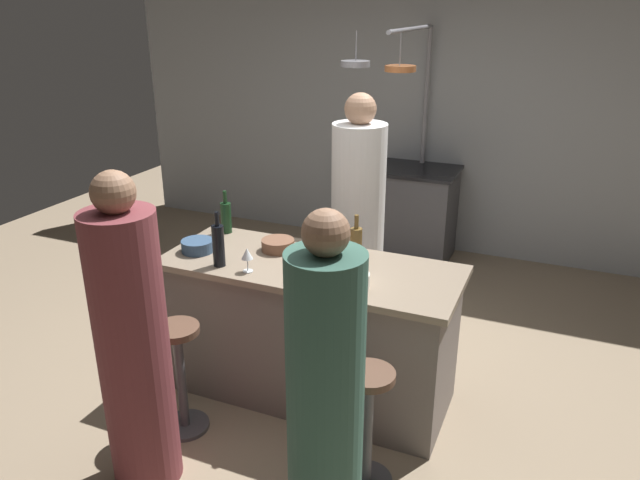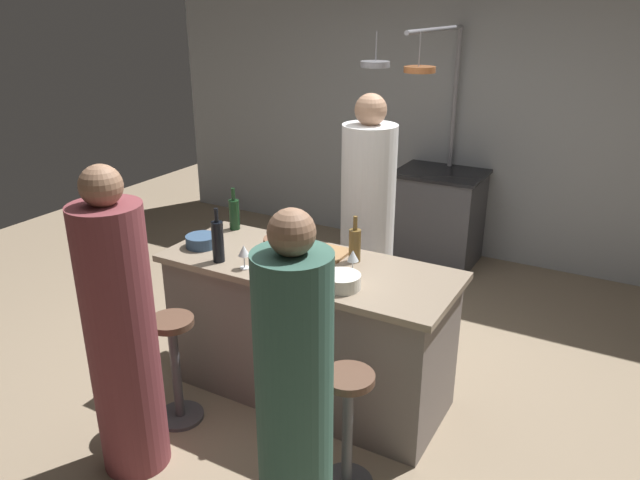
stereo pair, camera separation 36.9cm
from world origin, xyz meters
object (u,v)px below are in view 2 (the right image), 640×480
(guest_left, at_px, (122,337))
(mixing_bowl_ceramic, at_px, (341,281))
(mixing_bowl_wooden, at_px, (280,243))
(wine_bottle_dark, at_px, (218,241))
(guest_right, at_px, (295,398))
(wine_bottle_amber, at_px, (355,244))
(bar_stool_right, at_px, (347,426))
(pepper_mill, at_px, (304,266))
(bar_stool_left, at_px, (175,365))
(wine_bottle_red, at_px, (234,214))
(wine_glass_by_chef, at_px, (353,257))
(wine_glass_near_right_guest, at_px, (244,252))
(mixing_bowl_blue, at_px, (202,241))
(stove_range, at_px, (438,217))
(cutting_board, at_px, (322,251))
(chef, at_px, (367,231))

(guest_left, relative_size, mixing_bowl_ceramic, 7.85)
(guest_left, distance_m, mixing_bowl_wooden, 1.17)
(wine_bottle_dark, height_order, mixing_bowl_wooden, wine_bottle_dark)
(mixing_bowl_wooden, bearing_deg, guest_left, -101.21)
(guest_left, bearing_deg, guest_right, 1.64)
(wine_bottle_amber, relative_size, mixing_bowl_ceramic, 1.34)
(bar_stool_right, distance_m, pepper_mill, 0.87)
(bar_stool_left, distance_m, wine_bottle_red, 1.11)
(wine_bottle_dark, xyz_separation_m, mixing_bowl_ceramic, (0.81, 0.03, -0.09))
(bar_stool_left, bearing_deg, mixing_bowl_wooden, 70.17)
(guest_left, xyz_separation_m, pepper_mill, (0.62, 0.77, 0.23))
(wine_glass_by_chef, bearing_deg, wine_glass_near_right_guest, -158.06)
(guest_right, relative_size, guest_left, 0.97)
(mixing_bowl_blue, bearing_deg, wine_bottle_amber, 15.61)
(stove_range, height_order, guest_left, guest_left)
(guest_left, xyz_separation_m, wine_glass_by_chef, (0.80, 1.01, 0.23))
(guest_right, bearing_deg, wine_bottle_amber, 103.69)
(wine_bottle_amber, distance_m, mixing_bowl_ceramic, 0.39)
(guest_left, relative_size, cutting_board, 5.22)
(mixing_bowl_blue, xyz_separation_m, mixing_bowl_ceramic, (1.05, -0.10, 0.00))
(wine_glass_near_right_guest, xyz_separation_m, mixing_bowl_ceramic, (0.61, 0.04, -0.07))
(guest_right, height_order, wine_glass_near_right_guest, guest_right)
(bar_stool_right, relative_size, bar_stool_left, 1.00)
(mixing_bowl_wooden, height_order, mixing_bowl_blue, mixing_bowl_blue)
(bar_stool_left, bearing_deg, mixing_bowl_blue, 109.49)
(bar_stool_right, distance_m, wine_bottle_amber, 1.08)
(wine_bottle_red, height_order, mixing_bowl_ceramic, wine_bottle_red)
(bar_stool_right, bearing_deg, mixing_bowl_wooden, 139.39)
(guest_left, relative_size, wine_bottle_amber, 5.86)
(cutting_board, relative_size, mixing_bowl_blue, 1.59)
(wine_bottle_red, bearing_deg, mixing_bowl_wooden, -17.88)
(pepper_mill, bearing_deg, wine_bottle_red, 148.99)
(cutting_board, relative_size, wine_bottle_amber, 1.12)
(chef, distance_m, mixing_bowl_blue, 1.18)
(pepper_mill, xyz_separation_m, mixing_bowl_ceramic, (0.21, 0.05, -0.07))
(guest_right, bearing_deg, mixing_bowl_wooden, 125.29)
(mixing_bowl_wooden, relative_size, mixing_bowl_blue, 1.03)
(stove_range, xyz_separation_m, bar_stool_left, (-0.54, -3.07, -0.07))
(stove_range, distance_m, mixing_bowl_wooden, 2.40)
(chef, distance_m, guest_right, 1.89)
(bar_stool_left, relative_size, wine_bottle_dark, 2.03)
(guest_right, distance_m, wine_bottle_red, 1.79)
(chef, bearing_deg, wine_bottle_amber, -70.98)
(bar_stool_right, distance_m, cutting_board, 1.14)
(chef, bearing_deg, mixing_bowl_blue, -127.75)
(pepper_mill, distance_m, wine_bottle_red, 1.00)
(chef, bearing_deg, bar_stool_left, -110.20)
(mixing_bowl_blue, bearing_deg, mixing_bowl_wooden, 25.31)
(wine_bottle_amber, bearing_deg, wine_bottle_dark, -150.67)
(wine_bottle_red, distance_m, wine_bottle_dark, 0.56)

